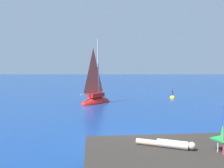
{
  "coord_description": "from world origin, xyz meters",
  "views": [
    {
      "loc": [
        -1.03,
        -10.53,
        3.49
      ],
      "look_at": [
        -1.06,
        8.9,
        1.97
      ],
      "focal_mm": 39.49,
      "sensor_mm": 36.0,
      "label": 1
    }
  ],
  "objects": [
    {
      "name": "ground_plane",
      "position": [
        0.0,
        0.0,
        0.0
      ],
      "size": [
        160.0,
        160.0,
        0.0
      ],
      "primitive_type": "plane",
      "color": "navy"
    },
    {
      "name": "shore_ledge",
      "position": [
        1.12,
        -3.65,
        0.51
      ],
      "size": [
        6.11,
        3.99,
        1.02
      ],
      "primitive_type": "cube",
      "rotation": [
        0.0,
        0.0,
        0.08
      ],
      "color": "#2D2823",
      "rests_on": "ground"
    },
    {
      "name": "boulder_seaward",
      "position": [
        -0.26,
        -1.68,
        0.0
      ],
      "size": [
        1.55,
        1.68,
        1.01
      ],
      "primitive_type": "cube",
      "rotation": [
        -0.17,
        0.13,
        1.03
      ],
      "color": "#2A2A24",
      "rests_on": "ground"
    },
    {
      "name": "boulder_inland",
      "position": [
        2.95,
        -1.87,
        0.0
      ],
      "size": [
        1.14,
        1.26,
        0.75
      ],
      "primitive_type": "cube",
      "rotation": [
        0.16,
        -0.1,
        1.21
      ],
      "color": "#302A1E",
      "rests_on": "ground"
    },
    {
      "name": "sailboat_near",
      "position": [
        -2.52,
        11.59,
        0.35
      ],
      "size": [
        3.13,
        3.25,
        6.41
      ],
      "rotation": [
        0.0,
        0.0,
        0.83
      ],
      "color": "red",
      "rests_on": "ground"
    },
    {
      "name": "person_sunbather",
      "position": [
        0.64,
        -3.34,
        1.13
      ],
      "size": [
        1.68,
        0.8,
        0.25
      ],
      "rotation": [
        0.0,
        0.0,
        2.77
      ],
      "color": "white",
      "rests_on": "shore_ledge"
    },
    {
      "name": "marker_buoy",
      "position": [
        5.32,
        15.11,
        0.01
      ],
      "size": [
        0.56,
        0.56,
        1.13
      ],
      "color": "yellow",
      "rests_on": "ground"
    }
  ]
}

